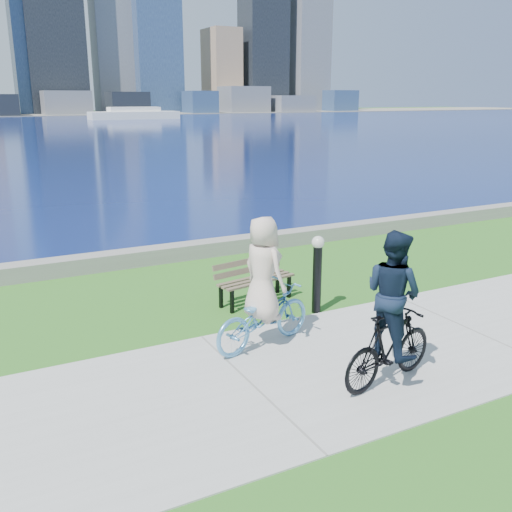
{
  "coord_description": "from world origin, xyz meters",
  "views": [
    {
      "loc": [
        -7.08,
        -6.04,
        3.67
      ],
      "look_at": [
        -2.84,
        2.11,
        1.1
      ],
      "focal_mm": 40.0,
      "sensor_mm": 36.0,
      "label": 1
    }
  ],
  "objects_px": {
    "cyclist_woman": "(263,299)",
    "cyclist_man": "(391,321)",
    "bollard_lamp": "(317,269)",
    "park_bench": "(253,277)"
  },
  "relations": [
    {
      "from": "bollard_lamp",
      "to": "cyclist_man",
      "type": "height_order",
      "value": "cyclist_man"
    },
    {
      "from": "cyclist_woman",
      "to": "cyclist_man",
      "type": "xyz_separation_m",
      "value": [
        0.91,
        -1.79,
        0.13
      ]
    },
    {
      "from": "park_bench",
      "to": "cyclist_man",
      "type": "relative_size",
      "value": 0.77
    },
    {
      "from": "bollard_lamp",
      "to": "cyclist_man",
      "type": "distance_m",
      "value": 2.69
    },
    {
      "from": "park_bench",
      "to": "cyclist_woman",
      "type": "distance_m",
      "value": 2.02
    },
    {
      "from": "cyclist_woman",
      "to": "cyclist_man",
      "type": "relative_size",
      "value": 0.97
    },
    {
      "from": "bollard_lamp",
      "to": "cyclist_woman",
      "type": "xyz_separation_m",
      "value": [
        -1.51,
        -0.83,
        -0.03
      ]
    },
    {
      "from": "bollard_lamp",
      "to": "cyclist_woman",
      "type": "bearing_deg",
      "value": -151.15
    },
    {
      "from": "cyclist_woman",
      "to": "cyclist_man",
      "type": "height_order",
      "value": "cyclist_man"
    },
    {
      "from": "bollard_lamp",
      "to": "cyclist_man",
      "type": "xyz_separation_m",
      "value": [
        -0.6,
        -2.62,
        0.1
      ]
    }
  ]
}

